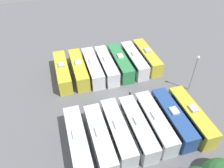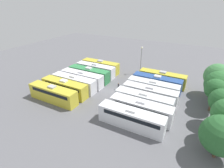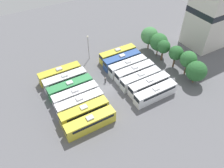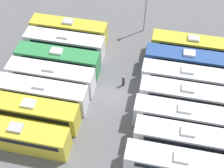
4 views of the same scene
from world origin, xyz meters
name	(u,v)px [view 3 (image 3 of 4)]	position (x,y,z in m)	size (l,w,h in m)	color
ground_plane	(106,88)	(0.00, 0.00, 0.00)	(119.03, 119.03, 0.00)	slate
bus_0	(60,74)	(-9.69, -9.30, 1.82)	(2.63, 11.71, 3.67)	gold
bus_1	(65,80)	(-6.45, -9.00, 1.82)	(2.63, 11.71, 3.67)	white
bus_2	(71,87)	(-3.08, -8.89, 1.82)	(2.63, 11.71, 3.67)	#338C4C
bus_3	(76,95)	(0.13, -8.80, 1.82)	(2.63, 11.71, 3.67)	white
bus_4	(80,103)	(3.20, -8.96, 1.82)	(2.63, 11.71, 3.67)	white
bus_5	(84,112)	(6.22, -9.21, 1.82)	(2.63, 11.71, 3.67)	gold
bus_6	(91,122)	(9.68, -9.33, 1.82)	(2.63, 11.71, 3.67)	gold
bus_7	(118,54)	(-9.66, 9.39, 1.82)	(2.63, 11.71, 3.67)	gold
bus_8	(122,60)	(-6.39, 8.91, 1.82)	(2.63, 11.71, 3.67)	#284C93
bus_9	(128,66)	(-3.17, 8.85, 1.82)	(2.63, 11.71, 3.67)	silver
bus_10	(135,72)	(-0.03, 9.07, 1.82)	(2.63, 11.71, 3.67)	silver
bus_11	(141,78)	(3.19, 8.84, 1.82)	(2.63, 11.71, 3.67)	silver
bus_12	(149,85)	(6.26, 9.35, 1.82)	(2.63, 11.71, 3.67)	white
bus_13	(155,93)	(9.59, 8.84, 1.82)	(2.63, 11.71, 3.67)	silver
worker_person	(105,80)	(-1.89, 0.66, 0.83)	(0.36, 0.36, 1.78)	#333338
light_pole	(88,44)	(-14.32, 1.75, 5.45)	(0.60, 0.60, 8.07)	gray
tree_0	(149,36)	(-9.57, 21.07, 4.89)	(5.49, 5.49, 7.64)	brown
tree_1	(159,42)	(-5.30, 21.40, 4.71)	(5.47, 5.47, 7.45)	brown
tree_2	(164,47)	(-2.42, 20.86, 4.81)	(4.02, 4.02, 6.88)	brown
tree_3	(176,53)	(1.95, 21.80, 4.87)	(4.19, 4.19, 7.01)	brown
tree_4	(188,59)	(6.14, 22.43, 5.08)	(4.64, 4.64, 7.42)	brown
tree_5	(196,71)	(10.05, 21.79, 3.95)	(5.54, 5.54, 6.73)	brown
depot_building	(211,13)	(-2.68, 38.78, 11.07)	(10.50, 11.53, 21.97)	beige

